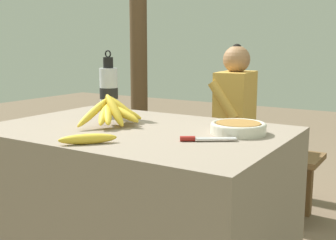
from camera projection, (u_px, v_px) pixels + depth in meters
The scene contains 10 objects.
market_counter at pixel (137, 212), 1.86m from camera, with size 1.25×0.83×0.75m.
banana_bunch_ripe at pixel (114, 110), 1.83m from camera, with size 0.20×0.33×0.15m.
serving_bowl at pixel (238, 127), 1.67m from camera, with size 0.22×0.22×0.05m.
water_bottle at pixel (109, 91), 2.03m from camera, with size 0.09×0.09×0.33m.
loose_banana_front at pixel (88, 139), 1.50m from camera, with size 0.17×0.18×0.04m.
knife at pixel (200, 139), 1.54m from camera, with size 0.19×0.14×0.02m.
wooden_bench at pixel (217, 155), 2.91m from camera, with size 1.39×0.32×0.43m.
seated_vendor at pixel (228, 116), 2.78m from camera, with size 0.43×0.41×1.11m.
banana_bunch_green at pixel (174, 129), 3.06m from camera, with size 0.19×0.33×0.15m.
support_post_near at pixel (139, 41), 3.65m from camera, with size 0.15×0.15×2.28m.
Camera 1 is at (1.05, -1.42, 1.10)m, focal length 45.00 mm.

